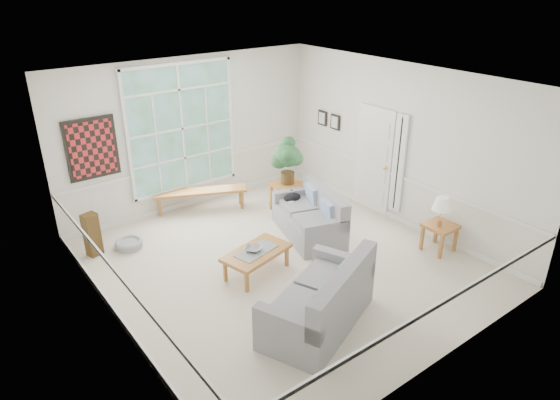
# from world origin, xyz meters

# --- Properties ---
(floor) EXTENTS (5.50, 6.00, 0.01)m
(floor) POSITION_xyz_m (0.00, 0.00, -0.01)
(floor) COLOR beige
(floor) RESTS_ON ground
(ceiling) EXTENTS (5.50, 6.00, 0.02)m
(ceiling) POSITION_xyz_m (0.00, 0.00, 3.00)
(ceiling) COLOR white
(ceiling) RESTS_ON ground
(wall_back) EXTENTS (5.50, 0.02, 3.00)m
(wall_back) POSITION_xyz_m (0.00, 3.00, 1.50)
(wall_back) COLOR silver
(wall_back) RESTS_ON ground
(wall_front) EXTENTS (5.50, 0.02, 3.00)m
(wall_front) POSITION_xyz_m (0.00, -3.00, 1.50)
(wall_front) COLOR silver
(wall_front) RESTS_ON ground
(wall_left) EXTENTS (0.02, 6.00, 3.00)m
(wall_left) POSITION_xyz_m (-2.75, 0.00, 1.50)
(wall_left) COLOR silver
(wall_left) RESTS_ON ground
(wall_right) EXTENTS (0.02, 6.00, 3.00)m
(wall_right) POSITION_xyz_m (2.75, 0.00, 1.50)
(wall_right) COLOR silver
(wall_right) RESTS_ON ground
(window_back) EXTENTS (2.30, 0.08, 2.40)m
(window_back) POSITION_xyz_m (-0.20, 2.96, 1.65)
(window_back) COLOR white
(window_back) RESTS_ON wall_back
(entry_door) EXTENTS (0.08, 0.90, 2.10)m
(entry_door) POSITION_xyz_m (2.71, 0.60, 1.05)
(entry_door) COLOR white
(entry_door) RESTS_ON floor
(door_sidelight) EXTENTS (0.08, 0.26, 1.90)m
(door_sidelight) POSITION_xyz_m (2.71, -0.03, 1.15)
(door_sidelight) COLOR white
(door_sidelight) RESTS_ON wall_right
(wall_art) EXTENTS (0.90, 0.06, 1.10)m
(wall_art) POSITION_xyz_m (-1.95, 2.95, 1.60)
(wall_art) COLOR maroon
(wall_art) RESTS_ON wall_back
(wall_frame_near) EXTENTS (0.04, 0.26, 0.32)m
(wall_frame_near) POSITION_xyz_m (2.71, 1.75, 1.55)
(wall_frame_near) COLOR black
(wall_frame_near) RESTS_ON wall_right
(wall_frame_far) EXTENTS (0.04, 0.26, 0.32)m
(wall_frame_far) POSITION_xyz_m (2.71, 2.15, 1.55)
(wall_frame_far) COLOR black
(wall_frame_far) RESTS_ON wall_right
(loveseat_right) EXTENTS (1.27, 1.79, 0.88)m
(loveseat_right) POSITION_xyz_m (0.97, 0.49, 0.44)
(loveseat_right) COLOR gray
(loveseat_right) RESTS_ON floor
(loveseat_front) EXTENTS (2.03, 1.56, 0.98)m
(loveseat_front) POSITION_xyz_m (-0.58, -1.54, 0.49)
(loveseat_front) COLOR gray
(loveseat_front) RESTS_ON floor
(coffee_table) EXTENTS (1.21, 0.84, 0.41)m
(coffee_table) POSITION_xyz_m (-0.52, -0.00, 0.20)
(coffee_table) COLOR #A5672F
(coffee_table) RESTS_ON floor
(pewter_bowl) EXTENTS (0.44, 0.44, 0.08)m
(pewter_bowl) POSITION_xyz_m (-0.55, 0.04, 0.45)
(pewter_bowl) COLOR gray
(pewter_bowl) RESTS_ON coffee_table
(window_bench) EXTENTS (1.82, 1.10, 0.43)m
(window_bench) POSITION_xyz_m (-0.09, 2.60, 0.21)
(window_bench) COLOR #A5672F
(window_bench) RESTS_ON floor
(end_table) EXTENTS (0.64, 0.64, 0.59)m
(end_table) POSITION_xyz_m (1.32, 1.55, 0.29)
(end_table) COLOR #A5672F
(end_table) RESTS_ON floor
(houseplant) EXTENTS (0.65, 0.65, 0.94)m
(houseplant) POSITION_xyz_m (1.31, 1.55, 1.06)
(houseplant) COLOR #27542E
(houseplant) RESTS_ON end_table
(side_table) EXTENTS (0.49, 0.49, 0.50)m
(side_table) POSITION_xyz_m (2.40, -1.30, 0.25)
(side_table) COLOR #A5672F
(side_table) RESTS_ON floor
(table_lamp) EXTENTS (0.35, 0.35, 0.53)m
(table_lamp) POSITION_xyz_m (2.32, -1.31, 0.77)
(table_lamp) COLOR white
(table_lamp) RESTS_ON side_table
(pet_bed) EXTENTS (0.54, 0.54, 0.14)m
(pet_bed) POSITION_xyz_m (-1.84, 2.03, 0.07)
(pet_bed) COLOR gray
(pet_bed) RESTS_ON floor
(floor_speaker) EXTENTS (0.28, 0.24, 0.77)m
(floor_speaker) POSITION_xyz_m (-2.40, 2.16, 0.38)
(floor_speaker) COLOR #422D12
(floor_speaker) RESTS_ON floor
(cat) EXTENTS (0.36, 0.26, 0.17)m
(cat) POSITION_xyz_m (1.04, 1.06, 0.53)
(cat) COLOR black
(cat) RESTS_ON loveseat_right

